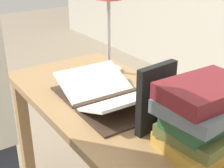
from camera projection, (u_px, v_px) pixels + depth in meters
name	position (u px, v px, depth m)	size (l,w,h in m)	color
reading_desk	(116.00, 126.00, 1.40)	(1.23, 0.60, 0.75)	#937047
open_book	(107.00, 95.00, 1.35)	(0.51, 0.34, 0.09)	#38281E
book_stack_tall	(202.00, 117.00, 0.99)	(0.24, 0.29, 0.24)	#BC8933
book_standing_upright	(156.00, 98.00, 1.10)	(0.04, 0.17, 0.25)	black
reading_lamp	(109.00, 1.00, 1.53)	(0.14, 0.14, 0.49)	#ADADB2
coffee_mug	(170.00, 111.00, 1.17)	(0.09, 0.12, 0.10)	#B74238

